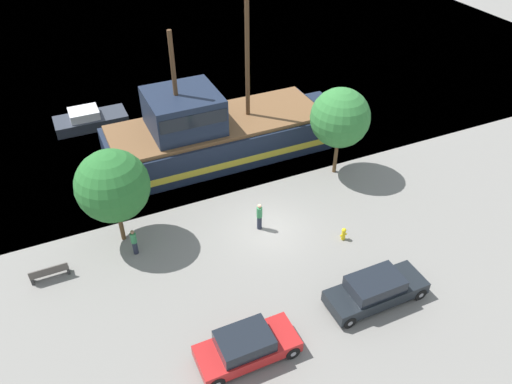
{
  "coord_description": "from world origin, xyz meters",
  "views": [
    {
      "loc": [
        -9.35,
        -18.91,
        18.67
      ],
      "look_at": [
        0.15,
        2.0,
        1.2
      ],
      "focal_mm": 35.0,
      "sensor_mm": 36.0,
      "label": 1
    }
  ],
  "objects_px": {
    "parked_car_curb_front": "(376,290)",
    "pedestrian_walking_near": "(134,242)",
    "parked_car_curb_mid": "(246,346)",
    "fire_hydrant": "(344,233)",
    "pedestrian_walking_far": "(259,216)",
    "moored_boat_dockside": "(90,119)",
    "bench_promenade_east": "(49,272)",
    "pirate_ship": "(214,132)"
  },
  "relations": [
    {
      "from": "parked_car_curb_front",
      "to": "parked_car_curb_mid",
      "type": "xyz_separation_m",
      "value": [
        -6.81,
        -0.33,
        -0.03
      ]
    },
    {
      "from": "bench_promenade_east",
      "to": "pedestrian_walking_far",
      "type": "bearing_deg",
      "value": -4.47
    },
    {
      "from": "bench_promenade_east",
      "to": "parked_car_curb_front",
      "type": "bearing_deg",
      "value": -29.5
    },
    {
      "from": "pirate_ship",
      "to": "parked_car_curb_mid",
      "type": "xyz_separation_m",
      "value": [
        -4.44,
        -15.6,
        -1.04
      ]
    },
    {
      "from": "fire_hydrant",
      "to": "pedestrian_walking_far",
      "type": "distance_m",
      "value": 4.7
    },
    {
      "from": "pirate_ship",
      "to": "parked_car_curb_front",
      "type": "bearing_deg",
      "value": -81.2
    },
    {
      "from": "parked_car_curb_front",
      "to": "parked_car_curb_mid",
      "type": "relative_size",
      "value": 1.12
    },
    {
      "from": "moored_boat_dockside",
      "to": "fire_hydrant",
      "type": "relative_size",
      "value": 6.8
    },
    {
      "from": "bench_promenade_east",
      "to": "pedestrian_walking_near",
      "type": "height_order",
      "value": "pedestrian_walking_near"
    },
    {
      "from": "parked_car_curb_mid",
      "to": "fire_hydrant",
      "type": "relative_size",
      "value": 5.74
    },
    {
      "from": "fire_hydrant",
      "to": "pedestrian_walking_far",
      "type": "xyz_separation_m",
      "value": [
        -3.81,
        2.72,
        0.46
      ]
    },
    {
      "from": "pedestrian_walking_far",
      "to": "moored_boat_dockside",
      "type": "bearing_deg",
      "value": 112.88
    },
    {
      "from": "pirate_ship",
      "to": "parked_car_curb_mid",
      "type": "relative_size",
      "value": 3.66
    },
    {
      "from": "fire_hydrant",
      "to": "bench_promenade_east",
      "type": "bearing_deg",
      "value": 166.49
    },
    {
      "from": "parked_car_curb_mid",
      "to": "pedestrian_walking_far",
      "type": "xyz_separation_m",
      "value": [
        3.99,
        7.36,
        0.16
      ]
    },
    {
      "from": "parked_car_curb_mid",
      "to": "pedestrian_walking_near",
      "type": "bearing_deg",
      "value": 108.82
    },
    {
      "from": "pirate_ship",
      "to": "pedestrian_walking_far",
      "type": "relative_size",
      "value": 9.34
    },
    {
      "from": "parked_car_curb_front",
      "to": "pedestrian_walking_far",
      "type": "relative_size",
      "value": 2.87
    },
    {
      "from": "bench_promenade_east",
      "to": "pedestrian_walking_near",
      "type": "distance_m",
      "value": 4.35
    },
    {
      "from": "bench_promenade_east",
      "to": "parked_car_curb_mid",
      "type": "bearing_deg",
      "value": -48.99
    },
    {
      "from": "parked_car_curb_mid",
      "to": "pedestrian_walking_near",
      "type": "xyz_separation_m",
      "value": [
        -2.82,
        8.27,
        0.08
      ]
    },
    {
      "from": "moored_boat_dockside",
      "to": "fire_hydrant",
      "type": "height_order",
      "value": "moored_boat_dockside"
    },
    {
      "from": "parked_car_curb_mid",
      "to": "pedestrian_walking_near",
      "type": "distance_m",
      "value": 8.74
    },
    {
      "from": "fire_hydrant",
      "to": "pedestrian_walking_far",
      "type": "bearing_deg",
      "value": 144.43
    },
    {
      "from": "bench_promenade_east",
      "to": "pedestrian_walking_near",
      "type": "xyz_separation_m",
      "value": [
        4.34,
        0.04,
        0.35
      ]
    },
    {
      "from": "parked_car_curb_front",
      "to": "pedestrian_walking_near",
      "type": "xyz_separation_m",
      "value": [
        -9.62,
        7.94,
        0.05
      ]
    },
    {
      "from": "moored_boat_dockside",
      "to": "fire_hydrant",
      "type": "xyz_separation_m",
      "value": [
        10.46,
        -18.48,
        -0.12
      ]
    },
    {
      "from": "moored_boat_dockside",
      "to": "pedestrian_walking_far",
      "type": "height_order",
      "value": "pedestrian_walking_far"
    },
    {
      "from": "pedestrian_walking_near",
      "to": "moored_boat_dockside",
      "type": "bearing_deg",
      "value": 89.37
    },
    {
      "from": "moored_boat_dockside",
      "to": "pirate_ship",
      "type": "bearing_deg",
      "value": -46.65
    },
    {
      "from": "parked_car_curb_front",
      "to": "fire_hydrant",
      "type": "relative_size",
      "value": 6.45
    },
    {
      "from": "moored_boat_dockside",
      "to": "fire_hydrant",
      "type": "bearing_deg",
      "value": -60.5
    },
    {
      "from": "moored_boat_dockside",
      "to": "pedestrian_walking_near",
      "type": "bearing_deg",
      "value": -90.63
    },
    {
      "from": "pirate_ship",
      "to": "bench_promenade_east",
      "type": "relative_size",
      "value": 8.67
    },
    {
      "from": "bench_promenade_east",
      "to": "pedestrian_walking_far",
      "type": "distance_m",
      "value": 11.19
    },
    {
      "from": "pirate_ship",
      "to": "moored_boat_dockside",
      "type": "xyz_separation_m",
      "value": [
        -7.1,
        7.52,
        -1.22
      ]
    },
    {
      "from": "pedestrian_walking_near",
      "to": "pedestrian_walking_far",
      "type": "height_order",
      "value": "pedestrian_walking_far"
    },
    {
      "from": "parked_car_curb_mid",
      "to": "pedestrian_walking_near",
      "type": "height_order",
      "value": "pedestrian_walking_near"
    },
    {
      "from": "bench_promenade_east",
      "to": "pedestrian_walking_near",
      "type": "bearing_deg",
      "value": 0.55
    },
    {
      "from": "moored_boat_dockside",
      "to": "fire_hydrant",
      "type": "distance_m",
      "value": 21.23
    },
    {
      "from": "parked_car_curb_front",
      "to": "fire_hydrant",
      "type": "distance_m",
      "value": 4.43
    },
    {
      "from": "moored_boat_dockside",
      "to": "parked_car_curb_front",
      "type": "relative_size",
      "value": 1.06
    }
  ]
}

